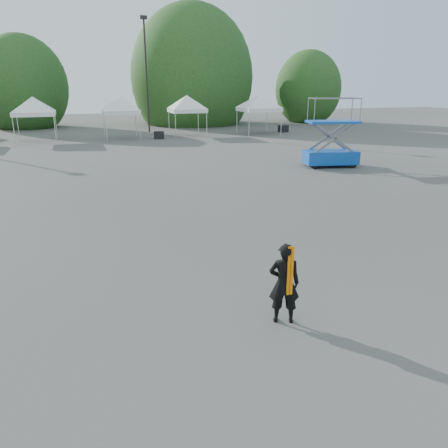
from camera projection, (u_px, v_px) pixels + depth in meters
name	position (u px, v px, depth m)	size (l,w,h in m)	color
ground	(242.00, 270.00, 10.50)	(120.00, 120.00, 0.00)	#474442
light_pole_east	(146.00, 68.00, 38.58)	(0.60, 0.25, 9.80)	black
tree_mid_w	(23.00, 87.00, 42.96)	(4.16, 4.16, 6.33)	#382314
tree_mid_e	(192.00, 78.00, 46.91)	(5.12, 5.12, 7.79)	#382314
tree_far_e	(308.00, 89.00, 49.41)	(3.84, 3.84, 5.84)	#382314
tent_d	(32.00, 100.00, 32.65)	(4.25, 4.25, 3.88)	silver
tent_e	(120.00, 99.00, 34.44)	(3.94, 3.94, 3.88)	silver
tent_f	(187.00, 99.00, 36.42)	(4.02, 4.02, 3.88)	silver
tent_g	(259.00, 98.00, 37.85)	(4.49, 4.49, 3.88)	silver
man	(284.00, 283.00, 8.00)	(0.66, 0.55, 1.56)	black
scissor_lift	(332.00, 133.00, 22.95)	(2.99, 1.92, 3.56)	#0C3F9F
crate_mid	(159.00, 135.00, 35.06)	(0.77, 0.60, 0.60)	black
crate_east	(283.00, 129.00, 39.96)	(0.79, 0.61, 0.61)	black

